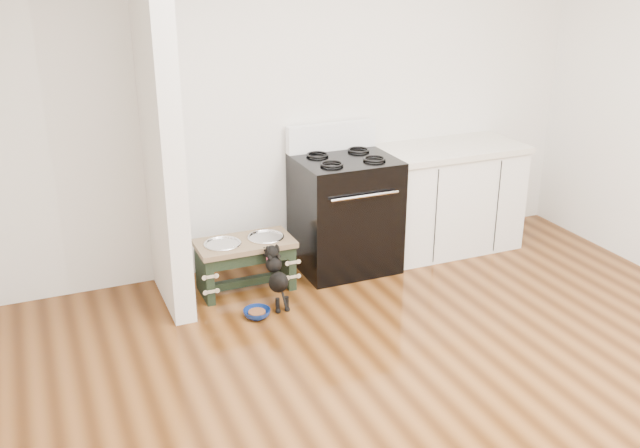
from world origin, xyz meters
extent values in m
plane|color=#3E200B|center=(0.00, 0.00, 0.00)|extent=(5.00, 5.00, 0.00)
plane|color=silver|center=(0.00, 2.50, 1.35)|extent=(5.00, 0.00, 5.00)
cube|color=silver|center=(-1.18, 2.10, 1.35)|extent=(0.15, 0.80, 2.70)
cube|color=black|center=(0.25, 2.15, 0.46)|extent=(0.76, 0.65, 0.92)
cube|color=black|center=(0.25, 1.84, 0.40)|extent=(0.58, 0.02, 0.50)
cylinder|color=silver|center=(0.25, 1.80, 0.72)|extent=(0.56, 0.02, 0.02)
cube|color=white|center=(0.25, 2.43, 1.03)|extent=(0.76, 0.08, 0.22)
torus|color=black|center=(0.07, 2.01, 0.93)|extent=(0.18, 0.18, 0.02)
torus|color=black|center=(0.43, 2.01, 0.93)|extent=(0.18, 0.18, 0.02)
torus|color=black|center=(0.07, 2.29, 0.93)|extent=(0.18, 0.18, 0.02)
torus|color=black|center=(0.43, 2.29, 0.93)|extent=(0.18, 0.18, 0.02)
cube|color=silver|center=(1.23, 2.18, 0.43)|extent=(1.20, 0.60, 0.86)
cube|color=beige|center=(1.23, 2.18, 0.89)|extent=(1.24, 0.64, 0.05)
cube|color=black|center=(1.23, 1.92, 0.05)|extent=(1.20, 0.06, 0.10)
cube|color=black|center=(-0.94, 2.06, 0.18)|extent=(0.06, 0.35, 0.36)
cube|color=black|center=(-0.30, 2.06, 0.18)|extent=(0.06, 0.35, 0.36)
cube|color=black|center=(-0.62, 1.90, 0.31)|extent=(0.58, 0.03, 0.09)
cube|color=black|center=(-0.62, 2.06, 0.06)|extent=(0.58, 0.06, 0.06)
cube|color=brown|center=(-0.62, 2.06, 0.38)|extent=(0.73, 0.39, 0.04)
cylinder|color=silver|center=(-0.79, 2.06, 0.38)|extent=(0.25, 0.25, 0.04)
cylinder|color=silver|center=(-0.45, 2.06, 0.38)|extent=(0.25, 0.25, 0.04)
torus|color=silver|center=(-0.79, 2.06, 0.41)|extent=(0.28, 0.28, 0.02)
torus|color=silver|center=(-0.45, 2.06, 0.41)|extent=(0.28, 0.28, 0.02)
cylinder|color=black|center=(-0.53, 1.61, 0.05)|extent=(0.03, 0.03, 0.11)
cylinder|color=black|center=(-0.46, 1.61, 0.05)|extent=(0.03, 0.03, 0.11)
sphere|color=black|center=(-0.53, 1.60, 0.01)|extent=(0.04, 0.04, 0.04)
sphere|color=black|center=(-0.46, 1.60, 0.01)|extent=(0.04, 0.04, 0.04)
ellipsoid|color=black|center=(-0.49, 1.68, 0.20)|extent=(0.13, 0.30, 0.26)
sphere|color=black|center=(-0.49, 1.78, 0.30)|extent=(0.12, 0.12, 0.12)
sphere|color=black|center=(-0.49, 1.81, 0.38)|extent=(0.10, 0.10, 0.10)
sphere|color=black|center=(-0.53, 1.88, 0.38)|extent=(0.04, 0.04, 0.04)
sphere|color=black|center=(-0.46, 1.88, 0.38)|extent=(0.04, 0.04, 0.04)
cylinder|color=black|center=(-0.49, 1.57, 0.11)|extent=(0.02, 0.08, 0.10)
torus|color=#D63F5C|center=(-0.49, 1.80, 0.34)|extent=(0.10, 0.06, 0.09)
imported|color=navy|center=(-0.69, 1.60, 0.03)|extent=(0.25, 0.25, 0.06)
cylinder|color=#532D17|center=(-0.69, 1.60, 0.03)|extent=(0.12, 0.12, 0.02)
camera|label=1|loc=(-2.03, -2.70, 2.46)|focal=40.00mm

